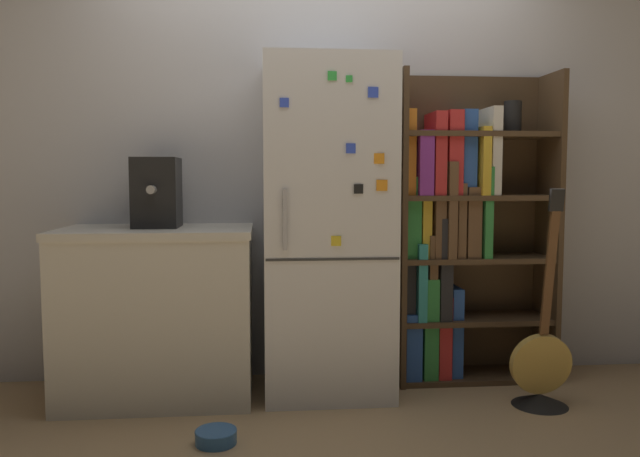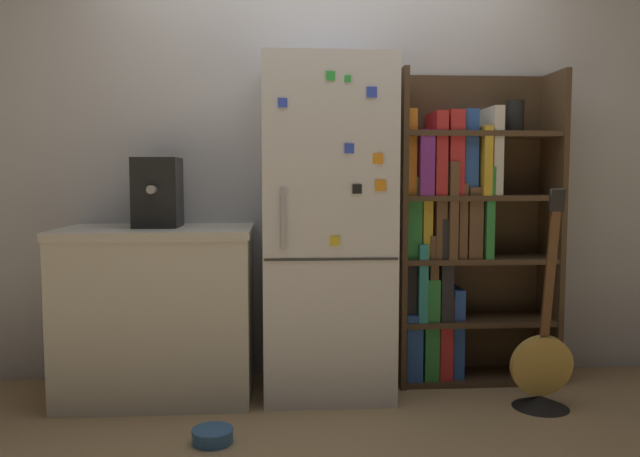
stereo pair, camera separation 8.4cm
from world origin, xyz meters
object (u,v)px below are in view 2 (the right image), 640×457
Objects in this scene: bookshelf at (455,234)px; guitar at (542,376)px; pet_bowl at (213,435)px; refrigerator at (327,228)px; espresso_machine at (158,192)px.

bookshelf reaches higher than guitar.
guitar is 1.67m from pet_bowl.
refrigerator is 1.22m from pet_bowl.
bookshelf is at bearing 122.89° from guitar.
espresso_machine reaches higher than guitar.
pet_bowl is (-0.56, -0.65, -0.87)m from refrigerator.
guitar is at bearing -10.85° from espresso_machine.
espresso_machine is (-1.66, -0.12, 0.25)m from bookshelf.
refrigerator reaches higher than pet_bowl.
refrigerator is at bearing 162.25° from guitar.
refrigerator is 4.85× the size of espresso_machine.
guitar is at bearing -57.11° from bookshelf.
refrigerator is at bearing -2.30° from espresso_machine.
refrigerator reaches higher than espresso_machine.
guitar is 6.03× the size of pet_bowl.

